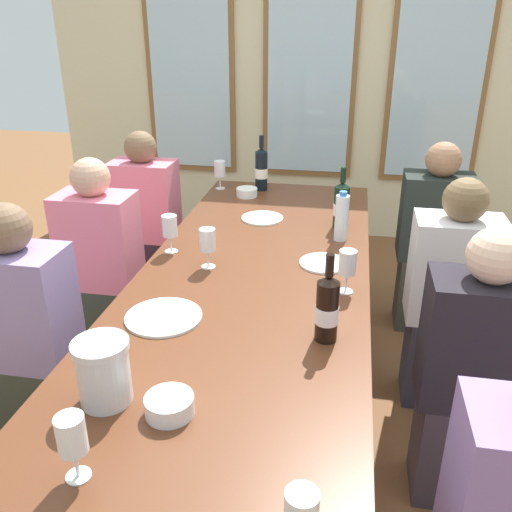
% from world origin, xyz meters
% --- Properties ---
extents(ground_plane, '(12.00, 12.00, 0.00)m').
position_xyz_m(ground_plane, '(0.00, 0.00, 0.00)').
color(ground_plane, brown).
extents(back_wall_with_windows, '(4.15, 0.10, 2.90)m').
position_xyz_m(back_wall_with_windows, '(0.00, 2.42, 1.45)').
color(back_wall_with_windows, beige).
rests_on(back_wall_with_windows, ground).
extents(dining_table, '(0.95, 2.64, 0.74)m').
position_xyz_m(dining_table, '(0.00, 0.00, 0.68)').
color(dining_table, '#582E1A').
rests_on(dining_table, ground).
extents(white_plate_0, '(0.21, 0.21, 0.01)m').
position_xyz_m(white_plate_0, '(0.28, 0.15, 0.74)').
color(white_plate_0, white).
rests_on(white_plate_0, dining_table).
extents(white_plate_1, '(0.22, 0.22, 0.01)m').
position_xyz_m(white_plate_1, '(-0.07, 0.65, 0.74)').
color(white_plate_1, white).
rests_on(white_plate_1, dining_table).
extents(white_plate_2, '(0.27, 0.27, 0.01)m').
position_xyz_m(white_plate_2, '(-0.25, -0.41, 0.74)').
color(white_plate_2, white).
rests_on(white_plate_2, dining_table).
extents(metal_pitcher, '(0.16, 0.16, 0.19)m').
position_xyz_m(metal_pitcher, '(-0.25, -0.86, 0.84)').
color(metal_pitcher, silver).
rests_on(metal_pitcher, dining_table).
extents(wine_bottle_0, '(0.08, 0.08, 0.31)m').
position_xyz_m(wine_bottle_0, '(0.33, -0.44, 0.86)').
color(wine_bottle_0, black).
rests_on(wine_bottle_0, dining_table).
extents(wine_bottle_1, '(0.08, 0.08, 0.33)m').
position_xyz_m(wine_bottle_1, '(-0.17, 1.17, 0.87)').
color(wine_bottle_1, black).
rests_on(wine_bottle_1, dining_table).
extents(wine_bottle_2, '(0.08, 0.08, 0.31)m').
position_xyz_m(wine_bottle_2, '(0.33, 0.61, 0.86)').
color(wine_bottle_2, black).
rests_on(wine_bottle_2, dining_table).
extents(tasting_bowl_0, '(0.13, 0.13, 0.05)m').
position_xyz_m(tasting_bowl_0, '(-0.06, -0.89, 0.77)').
color(tasting_bowl_0, white).
rests_on(tasting_bowl_0, dining_table).
extents(tasting_bowl_1, '(0.12, 0.12, 0.05)m').
position_xyz_m(tasting_bowl_1, '(-0.23, 1.02, 0.76)').
color(tasting_bowl_1, white).
rests_on(tasting_bowl_1, dining_table).
extents(water_bottle, '(0.06, 0.06, 0.24)m').
position_xyz_m(water_bottle, '(0.34, 0.44, 0.85)').
color(water_bottle, white).
rests_on(water_bottle, dining_table).
extents(wine_glass_0, '(0.07, 0.07, 0.17)m').
position_xyz_m(wine_glass_0, '(-0.20, 0.03, 0.86)').
color(wine_glass_0, white).
rests_on(wine_glass_0, dining_table).
extents(wine_glass_2, '(0.07, 0.07, 0.17)m').
position_xyz_m(wine_glass_2, '(-0.41, 0.16, 0.86)').
color(wine_glass_2, white).
rests_on(wine_glass_2, dining_table).
extents(wine_glass_3, '(0.07, 0.07, 0.17)m').
position_xyz_m(wine_glass_3, '(0.38, -0.09, 0.86)').
color(wine_glass_3, white).
rests_on(wine_glass_3, dining_table).
extents(wine_glass_4, '(0.07, 0.07, 0.17)m').
position_xyz_m(wine_glass_4, '(-0.20, -1.13, 0.86)').
color(wine_glass_4, white).
rests_on(wine_glass_4, dining_table).
extents(wine_glass_5, '(0.07, 0.07, 0.17)m').
position_xyz_m(wine_glass_5, '(-0.42, 1.14, 0.86)').
color(wine_glass_5, white).
rests_on(wine_glass_5, dining_table).
extents(seated_person_2, '(0.38, 0.24, 1.11)m').
position_xyz_m(seated_person_2, '(-0.85, -0.35, 0.53)').
color(seated_person_2, '#34392F').
rests_on(seated_person_2, ground).
extents(seated_person_3, '(0.38, 0.24, 1.11)m').
position_xyz_m(seated_person_3, '(0.85, -0.29, 0.53)').
color(seated_person_3, '#392F38').
rests_on(seated_person_3, ground).
extents(seated_person_4, '(0.38, 0.24, 1.11)m').
position_xyz_m(seated_person_4, '(-0.85, 0.34, 0.53)').
color(seated_person_4, '#333A2E').
rests_on(seated_person_4, ground).
extents(seated_person_5, '(0.38, 0.24, 1.11)m').
position_xyz_m(seated_person_5, '(0.85, 0.30, 0.53)').
color(seated_person_5, '#302F3F').
rests_on(seated_person_5, ground).
extents(seated_person_6, '(0.38, 0.24, 1.11)m').
position_xyz_m(seated_person_6, '(-0.85, 0.98, 0.53)').
color(seated_person_6, '#2F212F').
rests_on(seated_person_6, ground).
extents(seated_person_7, '(0.38, 0.24, 1.11)m').
position_xyz_m(seated_person_7, '(0.85, 0.99, 0.53)').
color(seated_person_7, '#35372E').
rests_on(seated_person_7, ground).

